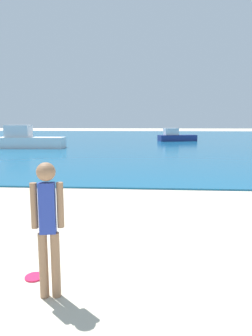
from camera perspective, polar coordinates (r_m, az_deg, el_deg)
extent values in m
cube|color=#14567F|center=(39.78, 3.70, 5.62)|extent=(160.00, 60.00, 0.06)
cylinder|color=#936B4C|center=(4.10, -13.15, -17.43)|extent=(0.11, 0.11, 0.85)
cylinder|color=#936B4C|center=(4.12, -15.33, -17.36)|extent=(0.11, 0.11, 0.85)
cube|color=#233899|center=(3.84, -14.66, -7.36)|extent=(0.21, 0.15, 0.64)
sphere|color=#936B4C|center=(3.75, -14.93, -0.70)|extent=(0.23, 0.23, 0.23)
cylinder|color=#936B4C|center=(3.81, -12.33, -6.86)|extent=(0.09, 0.09, 0.57)
cylinder|color=#936B4C|center=(3.86, -17.01, -6.83)|extent=(0.09, 0.09, 0.57)
cylinder|color=#E51E4C|center=(4.78, -16.97, -19.13)|extent=(0.27, 0.27, 0.03)
cube|color=white|center=(26.16, -17.56, 4.62)|extent=(5.56, 1.92, 0.88)
cube|color=silver|center=(26.47, -19.69, 6.59)|extent=(2.02, 1.29, 0.99)
cube|color=navy|center=(34.27, 9.67, 5.62)|extent=(4.42, 2.47, 0.67)
cube|color=silver|center=(33.96, 8.51, 6.83)|extent=(1.72, 1.33, 0.76)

